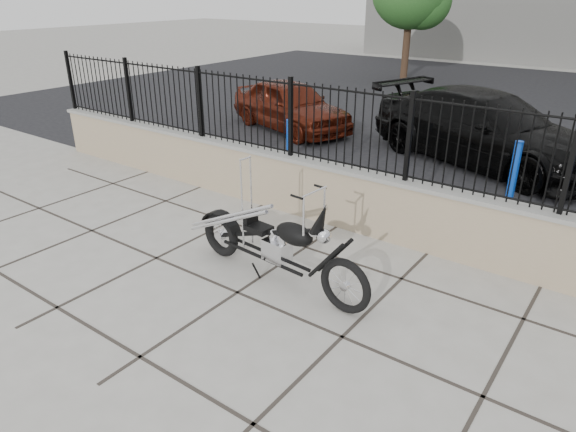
% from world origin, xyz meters
% --- Properties ---
extents(ground_plane, '(90.00, 90.00, 0.00)m').
position_xyz_m(ground_plane, '(0.00, 0.00, 0.00)').
color(ground_plane, '#99968E').
rests_on(ground_plane, ground).
extents(parking_lot, '(30.00, 30.00, 0.00)m').
position_xyz_m(parking_lot, '(0.00, 12.50, 0.00)').
color(parking_lot, black).
rests_on(parking_lot, ground).
extents(retaining_wall, '(14.00, 0.36, 0.96)m').
position_xyz_m(retaining_wall, '(0.00, 2.50, 0.48)').
color(retaining_wall, gray).
rests_on(retaining_wall, ground_plane).
extents(iron_fence, '(14.00, 0.08, 1.20)m').
position_xyz_m(iron_fence, '(0.00, 2.50, 1.56)').
color(iron_fence, black).
rests_on(iron_fence, retaining_wall).
extents(chopper_motorcycle, '(2.65, 0.69, 1.57)m').
position_xyz_m(chopper_motorcycle, '(0.17, 0.53, 0.79)').
color(chopper_motorcycle, black).
rests_on(chopper_motorcycle, ground_plane).
extents(car_red, '(4.09, 2.66, 1.30)m').
position_xyz_m(car_red, '(-4.17, 6.87, 0.65)').
color(car_red, '#4F170B').
rests_on(car_red, parking_lot).
extents(car_black, '(5.56, 3.68, 1.50)m').
position_xyz_m(car_black, '(0.80, 6.99, 0.75)').
color(car_black, black).
rests_on(car_black, parking_lot).
extents(bollard_a, '(0.12, 0.12, 0.87)m').
position_xyz_m(bollard_a, '(-2.71, 4.79, 0.43)').
color(bollard_a, '#0E2ED5').
rests_on(bollard_a, ground_plane).
extents(bollard_b, '(0.18, 0.18, 1.13)m').
position_xyz_m(bollard_b, '(1.93, 4.93, 0.56)').
color(bollard_b, '#0D33CF').
rests_on(bollard_b, ground_plane).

